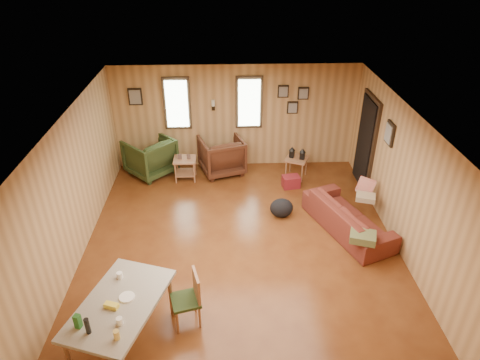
% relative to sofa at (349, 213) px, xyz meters
% --- Properties ---
extents(room, '(5.54, 6.04, 2.44)m').
position_rel_sofa_xyz_m(room, '(-1.82, -0.01, 0.82)').
color(room, brown).
rests_on(room, ground).
extents(sofa, '(1.27, 2.04, 0.77)m').
position_rel_sofa_xyz_m(sofa, '(0.00, 0.00, 0.00)').
color(sofa, maroon).
rests_on(sofa, ground).
extents(recliner_brown, '(1.13, 1.09, 0.94)m').
position_rel_sofa_xyz_m(recliner_brown, '(-2.33, 2.34, 0.08)').
color(recliner_brown, '#452314').
rests_on(recliner_brown, ground).
extents(recliner_green, '(1.26, 1.26, 0.95)m').
position_rel_sofa_xyz_m(recliner_green, '(-3.95, 2.33, 0.09)').
color(recliner_green, '#2E3E1C').
rests_on(recliner_green, ground).
extents(end_table, '(0.49, 0.45, 0.63)m').
position_rel_sofa_xyz_m(end_table, '(-3.14, 2.03, -0.03)').
color(end_table, '#AD754D').
rests_on(end_table, ground).
extents(side_table, '(0.61, 0.61, 0.74)m').
position_rel_sofa_xyz_m(side_table, '(-0.65, 2.03, 0.12)').
color(side_table, '#AD754D').
rests_on(side_table, ground).
extents(cooler, '(0.40, 0.31, 0.26)m').
position_rel_sofa_xyz_m(cooler, '(-0.82, 1.59, -0.25)').
color(cooler, maroon).
rests_on(cooler, ground).
extents(backpack, '(0.50, 0.40, 0.39)m').
position_rel_sofa_xyz_m(backpack, '(-1.17, 0.48, -0.19)').
color(backpack, black).
rests_on(backpack, ground).
extents(sofa_pillows, '(0.91, 1.80, 0.37)m').
position_rel_sofa_xyz_m(sofa_pillows, '(0.22, -0.18, 0.12)').
color(sofa_pillows, brown).
rests_on(sofa_pillows, sofa).
extents(dining_table, '(1.33, 1.71, 0.99)m').
position_rel_sofa_xyz_m(dining_table, '(-3.63, -2.44, 0.31)').
color(dining_table, gray).
rests_on(dining_table, ground).
extents(dining_chair, '(0.47, 0.47, 0.86)m').
position_rel_sofa_xyz_m(dining_chair, '(-2.77, -2.07, 0.10)').
color(dining_chair, '#2E3E1C').
rests_on(dining_chair, ground).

